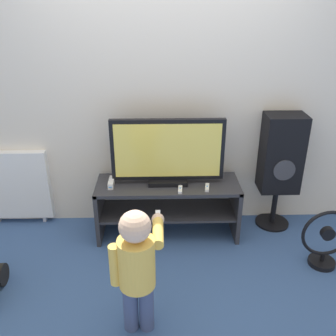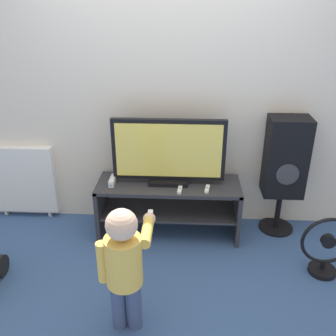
% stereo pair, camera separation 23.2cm
% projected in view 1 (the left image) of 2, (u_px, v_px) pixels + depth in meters
% --- Properties ---
extents(ground_plane, '(16.00, 16.00, 0.00)m').
position_uv_depth(ground_plane, '(168.00, 246.00, 3.39)').
color(ground_plane, '#38568C').
extents(wall_back, '(10.00, 0.06, 2.60)m').
position_uv_depth(wall_back, '(167.00, 90.00, 3.31)').
color(wall_back, silver).
rests_on(wall_back, ground_plane).
extents(tv_stand, '(1.29, 0.44, 0.53)m').
position_uv_depth(tv_stand, '(168.00, 200.00, 3.44)').
color(tv_stand, '#2D2D33').
rests_on(tv_stand, ground_plane).
extents(television, '(0.99, 0.20, 0.60)m').
position_uv_depth(television, '(168.00, 153.00, 3.26)').
color(television, black).
rests_on(television, tv_stand).
extents(game_console, '(0.05, 0.18, 0.06)m').
position_uv_depth(game_console, '(111.00, 183.00, 3.32)').
color(game_console, white).
rests_on(game_console, tv_stand).
extents(remote_primary, '(0.05, 0.13, 0.03)m').
position_uv_depth(remote_primary, '(207.00, 187.00, 3.28)').
color(remote_primary, white).
rests_on(remote_primary, tv_stand).
extents(remote_secondary, '(0.05, 0.13, 0.03)m').
position_uv_depth(remote_secondary, '(180.00, 189.00, 3.25)').
color(remote_secondary, white).
rests_on(remote_secondary, tv_stand).
extents(child, '(0.35, 0.51, 0.92)m').
position_uv_depth(child, '(137.00, 263.00, 2.35)').
color(child, '#3F4C72').
rests_on(child, ground_plane).
extents(speaker_tower, '(0.36, 0.32, 1.12)m').
position_uv_depth(speaker_tower, '(281.00, 156.00, 3.42)').
color(speaker_tower, black).
rests_on(speaker_tower, ground_plane).
extents(floor_fan, '(0.43, 0.22, 0.53)m').
position_uv_depth(floor_fan, '(326.00, 241.00, 3.07)').
color(floor_fan, black).
rests_on(floor_fan, ground_plane).
extents(radiator, '(0.66, 0.08, 0.75)m').
position_uv_depth(radiator, '(15.00, 185.00, 3.59)').
color(radiator, white).
rests_on(radiator, ground_plane).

